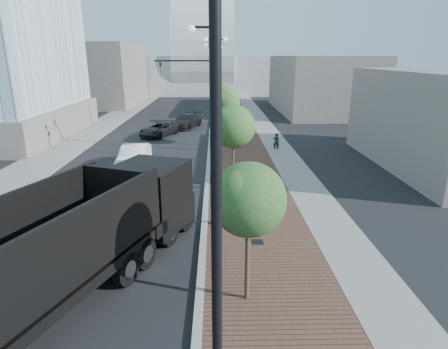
{
  "coord_description": "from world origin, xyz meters",
  "views": [
    {
      "loc": [
        0.61,
        -6.96,
        7.96
      ],
      "look_at": [
        1.0,
        12.0,
        2.0
      ],
      "focal_mm": 30.27,
      "sensor_mm": 36.0,
      "label": 1
    }
  ],
  "objects_px": {
    "dark_car_mid": "(159,129)",
    "pedestrian": "(276,142)",
    "dump_truck": "(104,232)",
    "white_sedan": "(134,157)"
  },
  "relations": [
    {
      "from": "pedestrian",
      "to": "dump_truck",
      "type": "bearing_deg",
      "value": 75.33
    },
    {
      "from": "dark_car_mid",
      "to": "pedestrian",
      "type": "bearing_deg",
      "value": -5.87
    },
    {
      "from": "dark_car_mid",
      "to": "pedestrian",
      "type": "distance_m",
      "value": 12.96
    },
    {
      "from": "dark_car_mid",
      "to": "pedestrian",
      "type": "height_order",
      "value": "pedestrian"
    },
    {
      "from": "white_sedan",
      "to": "dark_car_mid",
      "type": "distance_m",
      "value": 11.76
    },
    {
      "from": "dark_car_mid",
      "to": "white_sedan",
      "type": "bearing_deg",
      "value": -66.48
    },
    {
      "from": "dump_truck",
      "to": "dark_car_mid",
      "type": "xyz_separation_m",
      "value": [
        -1.73,
        25.96,
        -0.95
      ]
    },
    {
      "from": "white_sedan",
      "to": "pedestrian",
      "type": "distance_m",
      "value": 12.52
    },
    {
      "from": "white_sedan",
      "to": "pedestrian",
      "type": "bearing_deg",
      "value": 24.51
    },
    {
      "from": "dump_truck",
      "to": "dark_car_mid",
      "type": "relative_size",
      "value": 2.79
    }
  ]
}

